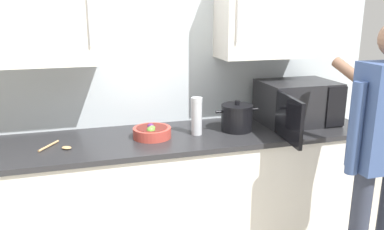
% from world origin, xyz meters
% --- Properties ---
extents(back_wall_tiled, '(3.54, 0.44, 2.84)m').
position_xyz_m(back_wall_tiled, '(0.00, 1.12, 1.49)').
color(back_wall_tiled, '#B2BCC1').
rests_on(back_wall_tiled, ground_plane).
extents(counter_unit, '(2.94, 0.69, 0.90)m').
position_xyz_m(counter_unit, '(0.00, 0.78, 0.45)').
color(counter_unit, beige).
rests_on(counter_unit, ground_plane).
extents(microwave_oven, '(0.61, 0.81, 0.32)m').
position_xyz_m(microwave_oven, '(0.99, 0.81, 1.06)').
color(microwave_oven, black).
rests_on(microwave_oven, counter_unit).
extents(fruit_bowl, '(0.26, 0.26, 0.10)m').
position_xyz_m(fruit_bowl, '(-0.12, 0.77, 0.94)').
color(fruit_bowl, '#AD3D33').
rests_on(fruit_bowl, counter_unit).
extents(thermos_flask, '(0.08, 0.08, 0.27)m').
position_xyz_m(thermos_flask, '(0.19, 0.75, 1.03)').
color(thermos_flask, '#B7BABF').
rests_on(thermos_flask, counter_unit).
extents(wooden_spoon, '(0.21, 0.19, 0.02)m').
position_xyz_m(wooden_spoon, '(-0.73, 0.72, 0.91)').
color(wooden_spoon, tan).
rests_on(wooden_spoon, counter_unit).
extents(stock_pot, '(0.32, 0.23, 0.22)m').
position_xyz_m(stock_pot, '(0.50, 0.77, 0.99)').
color(stock_pot, black).
rests_on(stock_pot, counter_unit).
extents(person_figure, '(0.44, 0.64, 1.69)m').
position_xyz_m(person_figure, '(1.04, -0.04, 1.01)').
color(person_figure, '#282D3D').
rests_on(person_figure, ground_plane).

